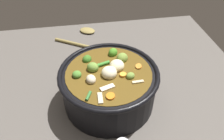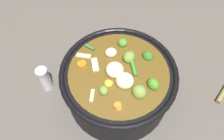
{
  "view_description": "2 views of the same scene",
  "coord_description": "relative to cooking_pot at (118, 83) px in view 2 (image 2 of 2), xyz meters",
  "views": [
    {
      "loc": [
        -0.5,
        0.07,
        0.59
      ],
      "look_at": [
        0.01,
        -0.01,
        0.13
      ],
      "focal_mm": 35.16,
      "sensor_mm": 36.0,
      "label": 1
    },
    {
      "loc": [
        0.03,
        -0.33,
        0.64
      ],
      "look_at": [
        -0.02,
        0.01,
        0.13
      ],
      "focal_mm": 36.89,
      "sensor_mm": 36.0,
      "label": 2
    }
  ],
  "objects": [
    {
      "name": "cooking_pot",
      "position": [
        0.0,
        0.0,
        0.0
      ],
      "size": [
        0.32,
        0.32,
        0.16
      ],
      "color": "black",
      "rests_on": "ground_plane"
    },
    {
      "name": "salt_shaker",
      "position": [
        -0.22,
        0.0,
        -0.03
      ],
      "size": [
        0.03,
        0.03,
        0.09
      ],
      "color": "silver",
      "rests_on": "ground_plane"
    },
    {
      "name": "ground_plane",
      "position": [
        -0.0,
        0.0,
        -0.07
      ],
      "size": [
        1.1,
        1.1,
        0.0
      ],
      "primitive_type": "plane",
      "color": "#514C47"
    }
  ]
}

